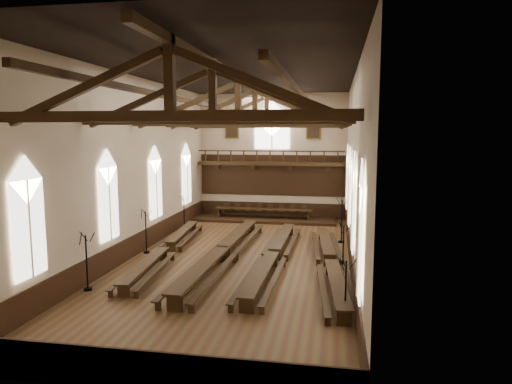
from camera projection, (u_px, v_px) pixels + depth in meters
ground at (239, 260)px, 24.85m from camera, size 26.00×26.00×0.00m
room_walls at (238, 141)px, 24.01m from camera, size 26.00×26.00×26.00m
wainscot_band at (239, 249)px, 24.77m from camera, size 12.00×26.00×1.20m
side_windows at (239, 192)px, 24.37m from camera, size 11.85×19.80×4.50m
end_window at (272, 128)px, 36.51m from camera, size 2.80×0.12×3.80m
minstrels_gallery at (271, 170)px, 36.71m from camera, size 11.80×1.24×3.70m
portraits at (272, 130)px, 36.53m from camera, size 7.75×0.09×1.45m
roof_trusses at (238, 107)px, 23.78m from camera, size 11.70×25.70×2.80m
refectory_row_a at (166, 248)px, 25.55m from camera, size 1.92×13.76×0.67m
refectory_row_b at (223, 250)px, 24.54m from camera, size 1.81×15.06×0.82m
refectory_row_c at (274, 254)px, 24.04m from camera, size 1.61×14.30×0.74m
refectory_row_d at (330, 260)px, 22.90m from camera, size 1.98×14.07×0.70m
dais at (263, 219)px, 36.05m from camera, size 11.40×3.12×0.21m
high_table at (263, 210)px, 35.96m from camera, size 7.72×0.99×0.72m
high_chairs at (265, 209)px, 36.70m from camera, size 6.78×0.48×0.99m
candelabrum_left_near at (87, 273)px, 19.97m from camera, size 0.78×0.77×2.62m
candelabrum_left_mid at (146, 240)px, 26.18m from camera, size 0.71×0.79×2.57m
candelabrum_left_far at (184, 219)px, 32.74m from camera, size 0.74×0.70×2.45m
candelabrum_right_near at (345, 300)px, 16.91m from camera, size 0.67×0.72×2.36m
candelabrum_right_mid at (343, 257)px, 22.68m from camera, size 0.69×0.77×2.50m
candelabrum_right_far at (342, 229)px, 28.67m from camera, size 0.86×0.82×2.86m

